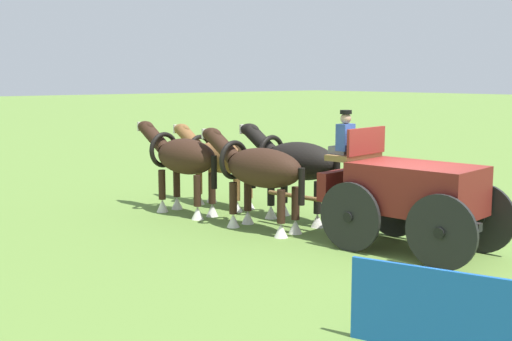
% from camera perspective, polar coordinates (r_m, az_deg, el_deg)
% --- Properties ---
extents(ground_plane, '(220.00, 220.00, 0.00)m').
position_cam_1_polar(ground_plane, '(13.47, 13.51, -6.85)').
color(ground_plane, olive).
extents(show_wagon, '(5.55, 2.12, 2.76)m').
position_cam_1_polar(show_wagon, '(13.28, 13.10, -1.72)').
color(show_wagon, maroon).
rests_on(show_wagon, ground).
extents(draft_horse_rear_near, '(3.11, 1.13, 2.23)m').
position_cam_1_polar(draft_horse_rear_near, '(14.73, 0.24, 0.05)').
color(draft_horse_rear_near, '#331E14').
rests_on(draft_horse_rear_near, ground).
extents(draft_horse_rear_off, '(3.08, 1.14, 2.26)m').
position_cam_1_polar(draft_horse_rear_off, '(15.70, 3.45, 0.64)').
color(draft_horse_rear_off, black).
rests_on(draft_horse_rear_off, ground).
extents(draft_horse_lead_near, '(2.96, 1.12, 2.27)m').
position_cam_1_polar(draft_horse_lead_near, '(16.58, -6.40, 1.02)').
color(draft_horse_lead_near, '#331E14').
rests_on(draft_horse_lead_near, ground).
extents(draft_horse_lead_off, '(3.08, 1.09, 2.13)m').
position_cam_1_polar(draft_horse_lead_off, '(17.47, -3.20, 1.03)').
color(draft_horse_lead_off, brown).
rests_on(draft_horse_lead_off, ground).
extents(sponsor_banner, '(3.05, 1.08, 1.10)m').
position_cam_1_polar(sponsor_banner, '(8.49, 18.58, -12.14)').
color(sponsor_banner, '#1959B2').
rests_on(sponsor_banner, ground).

